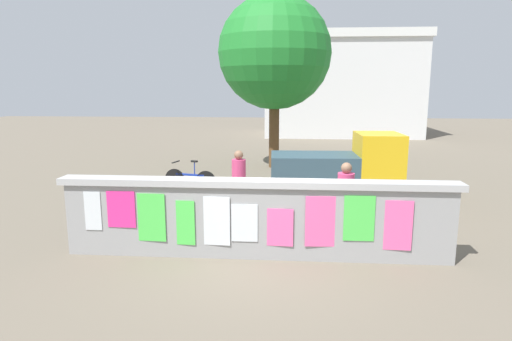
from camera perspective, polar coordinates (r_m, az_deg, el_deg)
ground at (r=16.05m, az=2.23°, el=-0.43°), size 60.00×60.00×0.00m
poster_wall at (r=8.11m, az=0.01°, el=-6.14°), size 7.29×0.42×1.47m
auto_rickshaw_truck at (r=12.66m, az=11.12°, el=0.48°), size 3.66×1.64×1.85m
motorcycle at (r=10.68m, az=-14.01°, el=-3.96°), size 1.90×0.56×0.87m
bicycle_near at (r=9.40m, az=-5.75°, el=-6.33°), size 1.70×0.44×0.95m
bicycle_far at (r=13.45m, az=-8.53°, el=-1.16°), size 1.67×0.56×0.95m
person_walking at (r=10.68m, az=-2.24°, el=-0.75°), size 0.43×0.43×1.62m
person_bystander at (r=9.18m, az=11.53°, el=-2.88°), size 0.46×0.46×1.62m
tree_roadside at (r=17.18m, az=2.43°, el=14.99°), size 4.28×4.28×6.54m
building_background at (r=29.66m, az=10.97°, el=10.87°), size 9.94×5.68×6.48m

